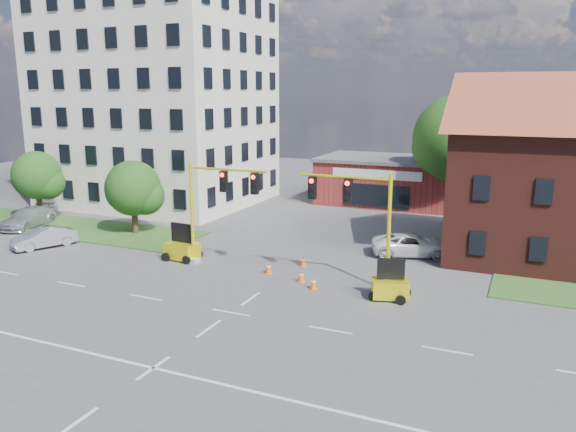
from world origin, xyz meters
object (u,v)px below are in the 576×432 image
Objects in this scene: trailer_east at (390,287)px; pickup_white at (412,245)px; trailer_west at (182,249)px; signal_mast_west at (215,202)px; signal_mast_east at (358,215)px.

pickup_white is (-0.58, 8.17, 0.07)m from trailer_east.
trailer_west reaches higher than pickup_white.
pickup_white is (10.24, 7.03, -3.21)m from signal_mast_west.
trailer_east is at bearing -28.61° from signal_mast_east.
signal_mast_east is 7.87m from pickup_white.
trailer_east is (13.51, -1.49, -0.06)m from trailer_west.
signal_mast_west is 2.99× the size of trailer_east.
signal_mast_west is 4.21m from trailer_west.
signal_mast_west is at bearing 154.76° from trailer_east.
signal_mast_west reaches higher than trailer_west.
trailer_west is at bearing 178.30° from signal_mast_east.
trailer_west is 14.56m from pickup_white.
signal_mast_east is 2.78× the size of trailer_west.
signal_mast_east reaches higher than pickup_white.
trailer_east is at bearing 165.12° from pickup_white.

